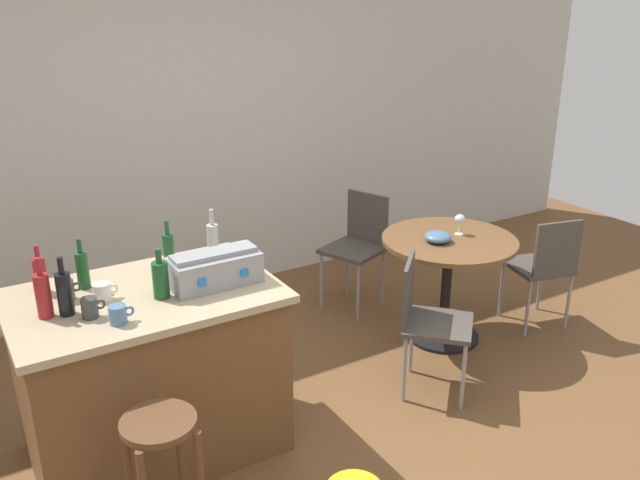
% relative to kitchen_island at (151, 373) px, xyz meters
% --- Properties ---
extents(ground_plane, '(8.80, 8.80, 0.00)m').
position_rel_kitchen_island_xyz_m(ground_plane, '(1.08, -0.59, -0.46)').
color(ground_plane, brown).
extents(back_wall, '(8.00, 0.10, 2.70)m').
position_rel_kitchen_island_xyz_m(back_wall, '(1.08, 1.83, 0.89)').
color(back_wall, beige).
rests_on(back_wall, ground_plane).
extents(kitchen_island, '(1.30, 0.86, 0.92)m').
position_rel_kitchen_island_xyz_m(kitchen_island, '(0.00, 0.00, 0.00)').
color(kitchen_island, brown).
rests_on(kitchen_island, ground_plane).
extents(wooden_stool, '(0.32, 0.32, 0.67)m').
position_rel_kitchen_island_xyz_m(wooden_stool, '(-0.18, -0.70, 0.02)').
color(wooden_stool, brown).
rests_on(wooden_stool, ground_plane).
extents(dining_table, '(0.92, 0.92, 0.75)m').
position_rel_kitchen_island_xyz_m(dining_table, '(2.14, 0.14, 0.11)').
color(dining_table, black).
rests_on(dining_table, ground_plane).
extents(folding_chair_near, '(0.52, 0.52, 0.88)m').
position_rel_kitchen_island_xyz_m(folding_chair_near, '(1.91, 0.90, 0.06)').
color(folding_chair_near, '#47423D').
rests_on(folding_chair_near, ground_plane).
extents(folding_chair_far, '(0.57, 0.57, 0.85)m').
position_rel_kitchen_island_xyz_m(folding_chair_far, '(1.60, -0.29, 0.04)').
color(folding_chair_far, '#47423D').
rests_on(folding_chair_far, ground_plane).
extents(folding_chair_left, '(0.48, 0.48, 0.85)m').
position_rel_kitchen_island_xyz_m(folding_chair_left, '(2.83, -0.10, 0.04)').
color(folding_chair_left, '#47423D').
rests_on(folding_chair_left, ground_plane).
extents(toolbox, '(0.45, 0.23, 0.18)m').
position_rel_kitchen_island_xyz_m(toolbox, '(0.35, -0.09, 0.55)').
color(toolbox, gray).
rests_on(toolbox, kitchen_island).
extents(bottle_0, '(0.06, 0.06, 0.31)m').
position_rel_kitchen_island_xyz_m(bottle_0, '(0.45, 0.17, 0.58)').
color(bottle_0, '#B7B2AD').
rests_on(bottle_0, kitchen_island).
extents(bottle_1, '(0.06, 0.06, 0.26)m').
position_rel_kitchen_island_xyz_m(bottle_1, '(-0.23, 0.21, 0.56)').
color(bottle_1, '#194C23').
rests_on(bottle_1, kitchen_island).
extents(bottle_2, '(0.07, 0.07, 0.29)m').
position_rel_kitchen_island_xyz_m(bottle_2, '(-0.46, -0.02, 0.57)').
color(bottle_2, maroon).
rests_on(bottle_2, kitchen_island).
extents(bottle_3, '(0.08, 0.08, 0.25)m').
position_rel_kitchen_island_xyz_m(bottle_3, '(0.06, -0.10, 0.56)').
color(bottle_3, '#194C23').
rests_on(bottle_3, kitchen_island).
extents(bottle_4, '(0.06, 0.06, 0.25)m').
position_rel_kitchen_island_xyz_m(bottle_4, '(-0.42, 0.27, 0.56)').
color(bottle_4, maroon).
rests_on(bottle_4, kitchen_island).
extents(bottle_5, '(0.07, 0.07, 0.28)m').
position_rel_kitchen_island_xyz_m(bottle_5, '(-0.37, -0.05, 0.57)').
color(bottle_5, black).
rests_on(bottle_5, kitchen_island).
extents(bottle_6, '(0.06, 0.06, 0.28)m').
position_rel_kitchen_island_xyz_m(bottle_6, '(0.21, 0.21, 0.57)').
color(bottle_6, '#194C23').
rests_on(bottle_6, kitchen_island).
extents(cup_0, '(0.11, 0.07, 0.10)m').
position_rel_kitchen_island_xyz_m(cup_0, '(-0.28, -0.13, 0.51)').
color(cup_0, '#383838').
rests_on(cup_0, kitchen_island).
extents(cup_1, '(0.12, 0.08, 0.09)m').
position_rel_kitchen_island_xyz_m(cup_1, '(-0.19, 0.02, 0.50)').
color(cup_1, white).
rests_on(cup_1, kitchen_island).
extents(cup_2, '(0.12, 0.08, 0.09)m').
position_rel_kitchen_island_xyz_m(cup_2, '(-0.19, -0.26, 0.50)').
color(cup_2, '#4C7099').
rests_on(cup_2, kitchen_island).
extents(cup_3, '(0.11, 0.08, 0.10)m').
position_rel_kitchen_island_xyz_m(cup_3, '(-0.34, 0.12, 0.51)').
color(cup_3, '#383838').
rests_on(cup_3, kitchen_island).
extents(wine_glass, '(0.07, 0.07, 0.14)m').
position_rel_kitchen_island_xyz_m(wine_glass, '(2.24, 0.17, 0.39)').
color(wine_glass, silver).
rests_on(wine_glass, dining_table).
extents(serving_bowl, '(0.18, 0.18, 0.07)m').
position_rel_kitchen_island_xyz_m(serving_bowl, '(2.02, 0.13, 0.32)').
color(serving_bowl, '#4C7099').
rests_on(serving_bowl, dining_table).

